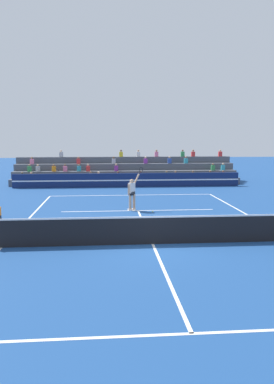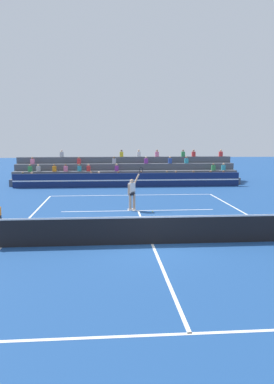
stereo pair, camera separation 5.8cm
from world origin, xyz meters
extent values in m
plane|color=navy|center=(0.00, 0.00, 0.00)|extent=(120.00, 120.00, 0.00)
cube|color=white|center=(0.00, 11.90, 0.00)|extent=(11.00, 0.10, 0.01)
cube|color=white|center=(-5.50, 0.00, 0.00)|extent=(0.10, 23.80, 0.01)
cube|color=white|center=(0.00, -6.43, 0.00)|extent=(8.25, 0.10, 0.01)
cube|color=white|center=(0.00, 6.43, 0.00)|extent=(8.25, 0.10, 0.01)
cube|color=white|center=(0.00, 0.00, 0.00)|extent=(0.10, 12.85, 0.01)
cube|color=black|center=(0.00, 0.00, 0.50)|extent=(11.90, 0.02, 1.00)
cube|color=white|center=(0.00, 0.00, 1.03)|extent=(11.90, 0.04, 0.06)
cube|color=navy|center=(0.00, 16.17, 0.55)|extent=(18.00, 0.24, 1.10)
cube|color=white|center=(0.00, 16.04, 0.55)|extent=(18.00, 0.02, 0.10)
cube|color=#4C515B|center=(0.00, 17.45, 0.28)|extent=(19.01, 0.95, 0.55)
cube|color=purple|center=(1.16, 17.28, 0.77)|extent=(0.32, 0.22, 0.44)
sphere|color=brown|center=(1.16, 17.28, 1.09)|extent=(0.18, 0.18, 0.18)
cube|color=#338C4C|center=(-8.46, 17.28, 0.77)|extent=(0.32, 0.22, 0.44)
sphere|color=brown|center=(-8.46, 17.28, 1.09)|extent=(0.18, 0.18, 0.18)
cube|color=orange|center=(-7.73, 17.28, 0.77)|extent=(0.32, 0.22, 0.44)
sphere|color=beige|center=(-7.73, 17.28, 1.09)|extent=(0.18, 0.18, 0.18)
cube|color=orange|center=(-2.32, 17.28, 0.77)|extent=(0.32, 0.22, 0.44)
sphere|color=beige|center=(-2.32, 17.28, 1.09)|extent=(0.18, 0.18, 0.18)
cube|color=#B2B2B7|center=(-2.97, 17.28, 0.77)|extent=(0.32, 0.22, 0.44)
sphere|color=#9E7051|center=(-2.97, 17.28, 1.09)|extent=(0.18, 0.18, 0.18)
cube|color=silver|center=(4.06, 17.28, 0.77)|extent=(0.32, 0.22, 0.44)
sphere|color=brown|center=(4.06, 17.28, 1.09)|extent=(0.18, 0.18, 0.18)
cube|color=black|center=(7.01, 17.28, 0.77)|extent=(0.32, 0.22, 0.44)
sphere|color=brown|center=(7.01, 17.28, 1.09)|extent=(0.18, 0.18, 0.18)
cube|color=pink|center=(-0.73, 17.28, 0.77)|extent=(0.32, 0.22, 0.44)
sphere|color=brown|center=(-0.73, 17.28, 1.09)|extent=(0.18, 0.18, 0.18)
cube|color=yellow|center=(5.54, 17.28, 0.77)|extent=(0.32, 0.22, 0.44)
sphere|color=brown|center=(5.54, 17.28, 1.09)|extent=(0.18, 0.18, 0.18)
cube|color=pink|center=(8.11, 17.28, 0.77)|extent=(0.32, 0.22, 0.44)
sphere|color=brown|center=(8.11, 17.28, 1.09)|extent=(0.18, 0.18, 0.18)
cube|color=#338C4C|center=(3.31, 17.28, 0.77)|extent=(0.32, 0.22, 0.44)
sphere|color=brown|center=(3.31, 17.28, 1.09)|extent=(0.18, 0.18, 0.18)
cube|color=#4C515B|center=(0.00, 18.40, 0.55)|extent=(19.01, 0.95, 1.10)
cube|color=#338C4C|center=(-8.05, 18.23, 1.32)|extent=(0.32, 0.22, 0.44)
sphere|color=#9E7051|center=(-8.05, 18.23, 1.64)|extent=(0.18, 0.18, 0.18)
cube|color=#B2B2B7|center=(-7.37, 18.23, 1.32)|extent=(0.32, 0.22, 0.44)
sphere|color=tan|center=(-7.37, 18.23, 1.64)|extent=(0.18, 0.18, 0.18)
cube|color=teal|center=(8.39, 18.23, 1.32)|extent=(0.32, 0.22, 0.44)
sphere|color=tan|center=(8.39, 18.23, 1.64)|extent=(0.18, 0.18, 0.18)
cube|color=pink|center=(-5.12, 18.23, 1.32)|extent=(0.32, 0.22, 0.44)
sphere|color=brown|center=(-5.12, 18.23, 1.64)|extent=(0.18, 0.18, 0.18)
cube|color=orange|center=(-6.06, 18.23, 1.32)|extent=(0.32, 0.22, 0.44)
sphere|color=brown|center=(-6.06, 18.23, 1.64)|extent=(0.18, 0.18, 0.18)
cube|color=purple|center=(-0.85, 18.23, 1.32)|extent=(0.32, 0.22, 0.44)
sphere|color=tan|center=(-0.85, 18.23, 1.64)|extent=(0.18, 0.18, 0.18)
cube|color=#338C4C|center=(7.50, 18.23, 1.32)|extent=(0.32, 0.22, 0.44)
sphere|color=brown|center=(7.50, 18.23, 1.64)|extent=(0.18, 0.18, 0.18)
cube|color=red|center=(-3.22, 18.23, 1.32)|extent=(0.32, 0.22, 0.44)
sphere|color=tan|center=(-3.22, 18.23, 1.64)|extent=(0.18, 0.18, 0.18)
cube|color=teal|center=(-3.98, 18.23, 1.32)|extent=(0.32, 0.22, 0.44)
sphere|color=#9E7051|center=(-3.98, 18.23, 1.64)|extent=(0.18, 0.18, 0.18)
cube|color=#4C515B|center=(0.00, 19.35, 0.83)|extent=(19.01, 0.95, 1.65)
cube|color=#B2B2B7|center=(-1.04, 19.18, 1.87)|extent=(0.32, 0.22, 0.44)
sphere|color=brown|center=(-1.04, 19.18, 2.19)|extent=(0.18, 0.18, 0.18)
cube|color=red|center=(-4.08, 19.18, 1.87)|extent=(0.32, 0.22, 0.44)
sphere|color=#9E7051|center=(-4.08, 19.18, 2.19)|extent=(0.18, 0.18, 0.18)
cube|color=pink|center=(-8.02, 19.18, 1.87)|extent=(0.32, 0.22, 0.44)
sphere|color=#9E7051|center=(-8.02, 19.18, 2.19)|extent=(0.18, 0.18, 0.18)
cube|color=purple|center=(1.75, 19.18, 1.87)|extent=(0.32, 0.22, 0.44)
sphere|color=beige|center=(1.75, 19.18, 2.19)|extent=(0.18, 0.18, 0.18)
cube|color=#2D4CA5|center=(3.86, 19.18, 1.87)|extent=(0.32, 0.22, 0.44)
sphere|color=tan|center=(3.86, 19.18, 2.19)|extent=(0.18, 0.18, 0.18)
cube|color=teal|center=(5.33, 19.18, 1.87)|extent=(0.32, 0.22, 0.44)
sphere|color=#9E7051|center=(5.33, 19.18, 2.19)|extent=(0.18, 0.18, 0.18)
cube|color=#4C515B|center=(0.00, 20.30, 1.10)|extent=(19.01, 0.95, 2.20)
cube|color=#338C4C|center=(5.21, 20.13, 2.42)|extent=(0.32, 0.22, 0.44)
sphere|color=brown|center=(5.21, 20.13, 2.74)|extent=(0.18, 0.18, 0.18)
cube|color=silver|center=(1.18, 20.13, 2.42)|extent=(0.32, 0.22, 0.44)
sphere|color=tan|center=(1.18, 20.13, 2.74)|extent=(0.18, 0.18, 0.18)
cube|color=#B2B2B7|center=(-5.64, 20.13, 2.42)|extent=(0.32, 0.22, 0.44)
sphere|color=beige|center=(-5.64, 20.13, 2.74)|extent=(0.18, 0.18, 0.18)
cube|color=red|center=(8.69, 20.13, 2.42)|extent=(0.32, 0.22, 0.44)
sphere|color=tan|center=(8.69, 20.13, 2.74)|extent=(0.18, 0.18, 0.18)
cube|color=yellow|center=(-0.37, 20.13, 2.42)|extent=(0.32, 0.22, 0.44)
sphere|color=brown|center=(-0.37, 20.13, 2.74)|extent=(0.18, 0.18, 0.18)
cube|color=red|center=(6.18, 20.13, 2.42)|extent=(0.32, 0.22, 0.44)
sphere|color=#9E7051|center=(6.18, 20.13, 2.74)|extent=(0.18, 0.18, 0.18)
cube|color=pink|center=(2.82, 20.13, 2.42)|extent=(0.32, 0.22, 0.44)
sphere|color=#9E7051|center=(2.82, 20.13, 2.74)|extent=(0.18, 0.18, 0.18)
cylinder|color=tan|center=(-0.42, 6.45, 0.45)|extent=(0.14, 0.14, 0.90)
cylinder|color=tan|center=(-0.21, 6.54, 0.45)|extent=(0.14, 0.14, 0.90)
cube|color=black|center=(-0.34, 6.50, 0.94)|extent=(0.37, 0.36, 0.20)
cube|color=silver|center=(-0.34, 6.50, 1.24)|extent=(0.40, 0.39, 0.56)
sphere|color=tan|center=(-0.34, 6.50, 1.60)|extent=(0.22, 0.22, 0.22)
cube|color=white|center=(-0.45, 6.47, 0.04)|extent=(0.27, 0.27, 0.09)
cube|color=white|center=(-0.24, 6.57, 0.04)|extent=(0.27, 0.27, 0.09)
cylinder|color=tan|center=(-0.51, 6.33, 1.18)|extent=(0.09, 0.09, 0.56)
cylinder|color=tan|center=(-0.05, 6.77, 1.70)|extent=(0.38, 0.36, 0.53)
cylinder|color=black|center=(0.13, 6.94, 2.02)|extent=(0.14, 0.13, 0.20)
torus|color=black|center=(0.21, 7.01, 2.16)|extent=(0.33, 0.31, 0.43)
sphere|color=#C6DB33|center=(0.74, 5.96, 0.03)|extent=(0.07, 0.07, 0.07)
camera|label=1|loc=(-1.69, -13.39, 3.95)|focal=35.00mm
camera|label=2|loc=(-1.63, -13.39, 3.95)|focal=35.00mm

